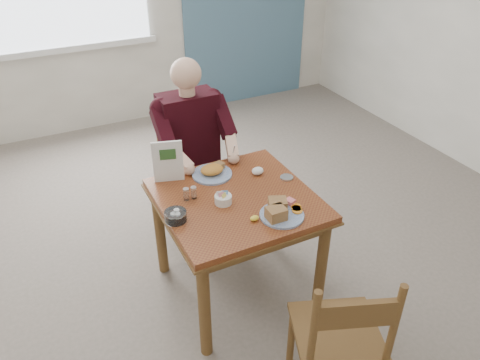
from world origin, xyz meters
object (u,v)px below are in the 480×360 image
chair_far (191,174)px  chair_near (340,339)px  diner (193,140)px  far_plate (212,171)px  near_plate (280,211)px  table (236,212)px

chair_far → chair_near: (0.08, -1.76, 0.00)m
diner → far_plate: bearing=-93.6°
chair_far → near_plate: (0.14, -1.08, 0.30)m
chair_far → far_plate: 0.58m
chair_near → chair_far: bearing=92.7°
chair_near → far_plate: chair_near is taller
table → near_plate: (0.14, -0.28, 0.14)m
chair_far → near_plate: size_ratio=3.27×
chair_near → near_plate: bearing=85.6°
chair_far → chair_near: bearing=-87.3°
near_plate → far_plate: (-0.16, 0.58, -0.01)m
diner → near_plate: 1.00m
table → chair_far: 0.81m
table → chair_far: (0.00, 0.80, -0.16)m
chair_near → diner: 1.71m
table → chair_far: chair_far is taller
far_plate → table: bearing=-85.0°
near_plate → far_plate: size_ratio=0.90×
chair_near → diner: bearing=92.9°
table → diner: size_ratio=0.66×
chair_far → far_plate: bearing=-93.0°
far_plate → near_plate: bearing=-74.4°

